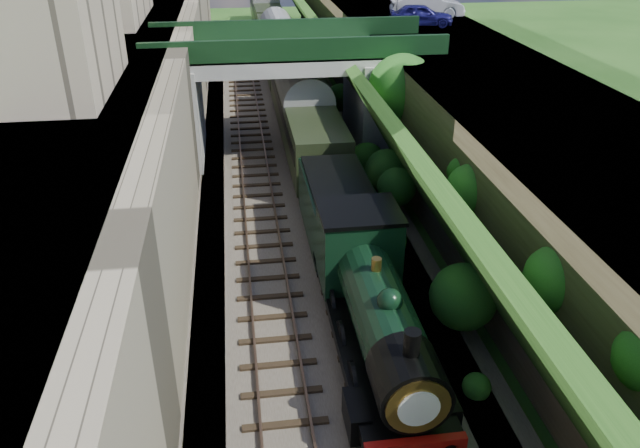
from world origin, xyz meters
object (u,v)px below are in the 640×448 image
at_px(tree, 403,91).
at_px(car_silver, 427,5).
at_px(tender, 338,214).
at_px(locomotive, 375,309).
at_px(road_bridge, 301,85).
at_px(car_blue, 421,15).

relative_size(tree, car_silver, 1.33).
bearing_deg(tender, tree, 58.86).
bearing_deg(tree, locomotive, -107.27).
xyz_separation_m(road_bridge, tree, (4.97, -3.94, 0.57)).
relative_size(car_blue, locomotive, 0.40).
bearing_deg(tree, car_blue, 69.38).
height_order(car_silver, tender, car_silver).
distance_m(car_silver, tender, 22.62).
relative_size(tree, car_blue, 1.62).
distance_m(tree, tender, 9.61).
bearing_deg(car_blue, locomotive, 170.98).
bearing_deg(road_bridge, car_blue, 31.03).
height_order(tree, locomotive, tree).
bearing_deg(car_blue, tree, 168.89).
xyz_separation_m(car_silver, tender, (-9.39, -19.84, -5.45)).
xyz_separation_m(car_blue, tender, (-8.08, -16.76, -5.32)).
xyz_separation_m(car_blue, locomotive, (-8.08, -24.12, -5.05)).
bearing_deg(car_silver, road_bridge, 137.72).
relative_size(road_bridge, tender, 2.67).
distance_m(car_blue, car_silver, 3.35).
distance_m(locomotive, tender, 7.37).
bearing_deg(car_silver, tender, 162.37).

